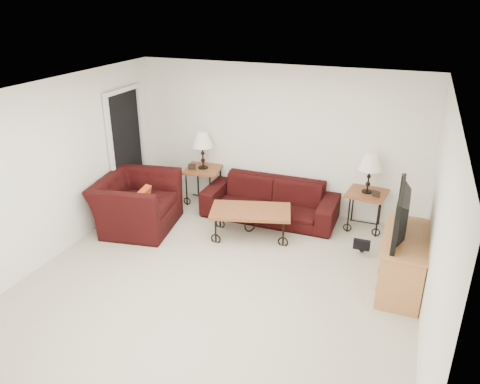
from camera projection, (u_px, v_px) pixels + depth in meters
name	position (u px, v px, depth m)	size (l,w,h in m)	color
ground	(221.00, 280.00, 6.19)	(5.00, 5.00, 0.00)	#BAB39F
wall_back	(278.00, 139.00, 7.84)	(5.00, 0.02, 2.50)	white
wall_front	(91.00, 315.00, 3.55)	(5.00, 0.02, 2.50)	white
wall_left	(57.00, 169.00, 6.52)	(0.02, 5.00, 2.50)	white
wall_right	(437.00, 228.00, 4.87)	(0.02, 5.00, 2.50)	white
ceiling	(218.00, 93.00, 5.20)	(5.00, 5.00, 0.00)	white
doorway	(127.00, 151.00, 8.02)	(0.08, 0.94, 2.04)	black
sofa	(270.00, 200.00, 7.78)	(2.25, 0.88, 0.66)	black
side_table_left	(204.00, 185.00, 8.37)	(0.61, 0.61, 0.67)	brown
side_table_right	(365.00, 210.00, 7.43)	(0.59, 0.59, 0.64)	brown
lamp_left	(203.00, 150.00, 8.10)	(0.38, 0.38, 0.67)	black
lamp_right	(369.00, 173.00, 7.18)	(0.36, 0.36, 0.64)	black
photo_frame_left	(192.00, 167.00, 8.14)	(0.13, 0.02, 0.11)	black
photo_frame_right	(376.00, 194.00, 7.10)	(0.13, 0.02, 0.11)	black
coffee_table	(250.00, 223.00, 7.21)	(1.23, 0.66, 0.46)	brown
armchair	(137.00, 203.00, 7.45)	(1.30, 1.14, 0.85)	black
throw_pillow	(143.00, 200.00, 7.31)	(0.38, 0.10, 0.38)	#C95119
tv_stand	(402.00, 262.00, 5.91)	(0.51, 1.23, 0.74)	#BE7346
television	(408.00, 214.00, 5.64)	(1.10, 0.14, 0.63)	black
backpack	(363.00, 238.00, 6.76)	(0.37, 0.28, 0.48)	black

